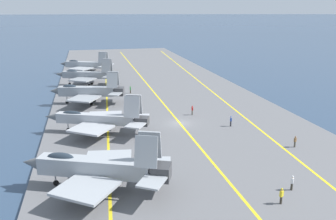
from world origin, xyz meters
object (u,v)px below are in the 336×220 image
at_px(parked_jet_second, 97,167).
at_px(crew_red_vest, 192,110).
at_px(parked_jet_sixth, 86,65).
at_px(crew_brown_vest, 295,141).
at_px(crew_yellow_vest, 281,195).
at_px(parked_jet_fifth, 87,75).
at_px(crew_white_vest, 292,182).
at_px(crew_blue_vest, 231,121).
at_px(parked_jet_fourth, 88,91).
at_px(parked_jet_third, 99,119).
at_px(crew_green_vest, 130,89).

height_order(parked_jet_second, crew_red_vest, parked_jet_second).
distance_m(parked_jet_sixth, crew_brown_vest, 73.47).
distance_m(parked_jet_sixth, crew_yellow_vest, 83.18).
xyz_separation_m(parked_jet_fifth, crew_brown_vest, (-49.18, -28.21, -1.80)).
relative_size(crew_white_vest, crew_brown_vest, 1.03).
bearing_deg(parked_jet_second, parked_jet_sixth, 0.36).
bearing_deg(crew_blue_vest, crew_white_vest, 174.89).
xyz_separation_m(crew_red_vest, crew_brown_vest, (-18.38, -9.70, -0.06)).
distance_m(parked_jet_fourth, crew_red_vest, 22.40).
bearing_deg(parked_jet_third, crew_blue_vest, -94.10).
height_order(parked_jet_third, parked_jet_fifth, parked_jet_fifth).
xyz_separation_m(parked_jet_third, crew_red_vest, (6.16, -17.16, -1.39)).
height_order(crew_yellow_vest, crew_brown_vest, crew_yellow_vest).
xyz_separation_m(parked_jet_third, crew_yellow_vest, (-25.52, -17.01, -1.40)).
xyz_separation_m(parked_jet_second, crew_brown_vest, (5.97, -27.82, -1.67)).
bearing_deg(crew_blue_vest, parked_jet_second, 126.48).
xyz_separation_m(parked_jet_third, parked_jet_sixth, (55.58, 1.41, 0.07)).
height_order(parked_jet_fifth, parked_jet_sixth, parked_jet_fifth).
bearing_deg(crew_red_vest, crew_green_vest, 24.45).
relative_size(parked_jet_sixth, crew_brown_vest, 9.96).
bearing_deg(crew_green_vest, crew_white_vest, -166.89).
relative_size(crew_green_vest, crew_blue_vest, 0.98).
distance_m(parked_jet_fifth, parked_jet_sixth, 18.62).
distance_m(crew_yellow_vest, crew_white_vest, 3.48).
height_order(parked_jet_third, crew_white_vest, parked_jet_third).
height_order(crew_green_vest, crew_brown_vest, crew_green_vest).
distance_m(parked_jet_third, parked_jet_fourth, 18.67).
distance_m(crew_red_vest, crew_white_vest, 29.50).
height_order(parked_jet_fourth, parked_jet_sixth, parked_jet_fourth).
xyz_separation_m(parked_jet_sixth, crew_green_vest, (-29.65, -9.59, -1.48)).
height_order(parked_jet_third, parked_jet_sixth, parked_jet_sixth).
bearing_deg(parked_jet_third, crew_yellow_vest, -146.32).
distance_m(parked_jet_second, parked_jet_third, 18.22).
distance_m(crew_yellow_vest, crew_blue_vest, 24.41).
bearing_deg(crew_green_vest, parked_jet_sixth, 17.92).
xyz_separation_m(parked_jet_second, crew_green_vest, (44.12, -9.13, -1.63)).
height_order(parked_jet_sixth, crew_yellow_vest, parked_jet_sixth).
height_order(parked_jet_sixth, crew_blue_vest, parked_jet_sixth).
relative_size(parked_jet_second, parked_jet_fifth, 1.06).
xyz_separation_m(parked_jet_third, parked_jet_fifth, (36.96, 1.34, 0.35)).
distance_m(parked_jet_third, crew_yellow_vest, 30.71).
bearing_deg(parked_jet_fourth, crew_red_vest, -123.87).
bearing_deg(parked_jet_fourth, crew_brown_vest, -137.50).
xyz_separation_m(crew_green_vest, crew_blue_vest, (-27.47, -13.38, 0.02)).
xyz_separation_m(parked_jet_fourth, crew_green_vest, (7.31, -9.56, -1.69)).
bearing_deg(parked_jet_sixth, parked_jet_fourth, -179.96).
bearing_deg(crew_white_vest, crew_blue_vest, -5.11).
distance_m(parked_jet_fourth, crew_brown_vest, 41.85).
xyz_separation_m(parked_jet_second, parked_jet_sixth, (73.77, 0.46, -0.15)).
relative_size(parked_jet_third, crew_green_vest, 9.74).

